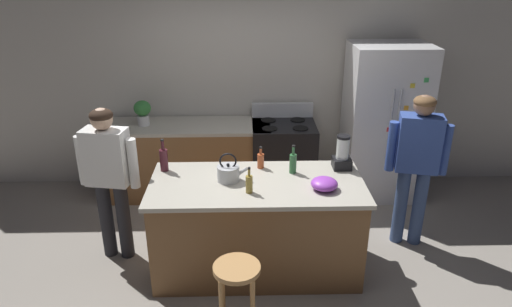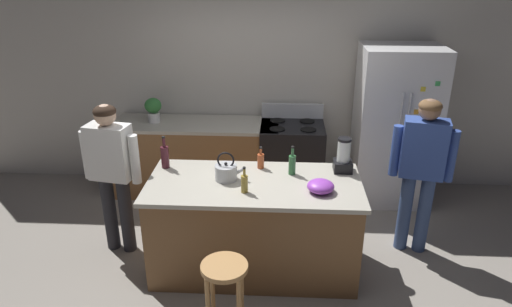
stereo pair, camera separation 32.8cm
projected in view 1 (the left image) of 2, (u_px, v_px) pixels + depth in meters
The scene contains 17 objects.
ground_plane at pixel (257, 266), 4.51m from camera, with size 14.00×14.00×0.00m, color gray.
back_wall at pixel (253, 80), 5.77m from camera, with size 8.00×0.10×2.70m, color #BCB7AD.
kitchen_island at pixel (257, 226), 4.33m from camera, with size 1.92×0.91×0.91m.
back_counter_run at pixel (189, 159), 5.73m from camera, with size 2.00×0.64×0.91m.
refrigerator at pixel (384, 123), 5.55m from camera, with size 0.90×0.73×1.86m.
stove_range at pixel (283, 158), 5.73m from camera, with size 0.76×0.65×1.09m.
person_by_island_left at pixel (109, 171), 4.32m from camera, with size 0.60×0.29×1.54m.
person_by_sink_right at pixel (417, 157), 4.53m from camera, with size 0.60×0.30×1.59m.
bar_stool at pixel (237, 282), 3.52m from camera, with size 0.36×0.36×0.64m.
potted_plant at pixel (143, 111), 5.47m from camera, with size 0.20×0.20×0.30m.
blender_appliance at pixel (342, 155), 4.37m from camera, with size 0.17×0.17×0.33m.
bottle_olive_oil at pixel (293, 163), 4.29m from camera, with size 0.07×0.07×0.28m.
bottle_vinegar at pixel (249, 183), 3.93m from camera, with size 0.06×0.06×0.24m.
bottle_wine at pixel (164, 159), 4.33m from camera, with size 0.08×0.08×0.32m.
bottle_cooking_sauce at pixel (261, 160), 4.40m from camera, with size 0.06×0.06×0.22m.
mixing_bowl at pixel (324, 184), 4.00m from camera, with size 0.23×0.23×0.11m, color purple.
tea_kettle at pixel (228, 173), 4.15m from camera, with size 0.28×0.20×0.27m.
Camera 1 is at (-0.11, -3.71, 2.78)m, focal length 32.62 mm.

